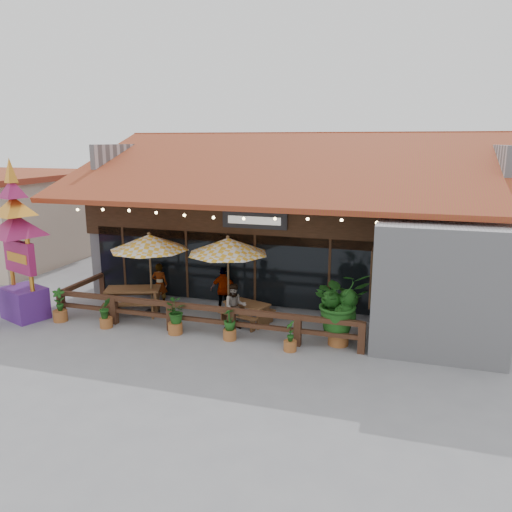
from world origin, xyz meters
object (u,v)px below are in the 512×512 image
(tropical_plant, at_px, (340,303))
(umbrella_left, at_px, (149,243))
(umbrella_right, at_px, (228,246))
(picnic_table_right, at_px, (247,309))
(thai_sign_tower, at_px, (17,230))
(picnic_table_left, at_px, (133,296))

(tropical_plant, bearing_deg, umbrella_left, 172.40)
(umbrella_right, distance_m, picnic_table_right, 2.11)
(picnic_table_right, xyz_separation_m, thai_sign_tower, (-7.17, -1.71, 2.51))
(thai_sign_tower, height_order, tropical_plant, thai_sign_tower)
(thai_sign_tower, bearing_deg, umbrella_right, 16.41)
(umbrella_right, distance_m, tropical_plant, 4.08)
(umbrella_left, bearing_deg, tropical_plant, -7.60)
(umbrella_left, xyz_separation_m, umbrella_right, (2.70, 0.21, -0.00))
(umbrella_left, distance_m, umbrella_right, 2.70)
(umbrella_left, bearing_deg, picnic_table_left, -166.45)
(tropical_plant, bearing_deg, umbrella_right, 164.02)
(tropical_plant, bearing_deg, thai_sign_tower, -175.37)
(umbrella_right, height_order, picnic_table_right, umbrella_right)
(umbrella_left, height_order, umbrella_right, same)
(umbrella_left, xyz_separation_m, tropical_plant, (6.45, -0.86, -1.19))
(umbrella_left, relative_size, picnic_table_right, 1.86)
(umbrella_right, bearing_deg, umbrella_left, -175.44)
(picnic_table_left, bearing_deg, tropical_plant, -5.72)
(picnic_table_left, relative_size, picnic_table_right, 1.27)
(picnic_table_left, height_order, thai_sign_tower, thai_sign_tower)
(picnic_table_left, bearing_deg, umbrella_right, 6.29)
(umbrella_right, xyz_separation_m, tropical_plant, (3.76, -1.08, -1.19))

